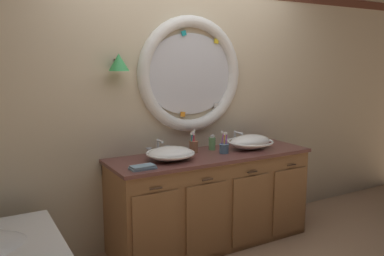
{
  "coord_description": "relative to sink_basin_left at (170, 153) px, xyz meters",
  "views": [
    {
      "loc": [
        -1.79,
        -2.68,
        1.66
      ],
      "look_at": [
        -0.1,
        0.25,
        1.09
      ],
      "focal_mm": 37.36,
      "sensor_mm": 36.0,
      "label": 1
    }
  ],
  "objects": [
    {
      "name": "toothbrush_holder_right",
      "position": [
        0.53,
        -0.02,
        -0.01
      ],
      "size": [
        0.09,
        0.09,
        0.2
      ],
      "color": "slate",
      "rests_on": "vanity_counter"
    },
    {
      "name": "toothbrush_holder_left",
      "position": [
        0.31,
        0.14,
        0.01
      ],
      "size": [
        0.09,
        0.09,
        0.21
      ],
      "color": "#996647",
      "rests_on": "vanity_counter"
    },
    {
      "name": "ground_plane",
      "position": [
        0.32,
        -0.23,
        -0.9
      ],
      "size": [
        14.0,
        14.0,
        0.0
      ],
      "primitive_type": "plane",
      "color": "tan"
    },
    {
      "name": "faucet_set_right",
      "position": [
        0.84,
        0.23,
        0.0
      ],
      "size": [
        0.24,
        0.15,
        0.14
      ],
      "color": "silver",
      "rests_on": "vanity_counter"
    },
    {
      "name": "soap_dispenser",
      "position": [
        0.51,
        0.15,
        0.01
      ],
      "size": [
        0.06,
        0.07,
        0.15
      ],
      "color": "#6BAD66",
      "rests_on": "vanity_counter"
    },
    {
      "name": "back_wall_assembly",
      "position": [
        0.32,
        0.35,
        0.43
      ],
      "size": [
        6.4,
        0.26,
        2.6
      ],
      "color": "beige",
      "rests_on": "ground_plane"
    },
    {
      "name": "sink_basin_right",
      "position": [
        0.84,
        0.0,
        0.01
      ],
      "size": [
        0.44,
        0.44,
        0.14
      ],
      "color": "white",
      "rests_on": "vanity_counter"
    },
    {
      "name": "vanity_counter",
      "position": [
        0.42,
        0.03,
        -0.48
      ],
      "size": [
        1.87,
        0.63,
        0.84
      ],
      "color": "olive",
      "rests_on": "ground_plane"
    },
    {
      "name": "folded_hand_towel",
      "position": [
        -0.32,
        -0.15,
        -0.04
      ],
      "size": [
        0.2,
        0.11,
        0.03
      ],
      "color": "#7593A8",
      "rests_on": "vanity_counter"
    },
    {
      "name": "faucet_set_left",
      "position": [
        -0.0,
        0.24,
        -0.0
      ],
      "size": [
        0.23,
        0.12,
        0.14
      ],
      "color": "silver",
      "rests_on": "vanity_counter"
    },
    {
      "name": "sink_basin_left",
      "position": [
        0.0,
        0.0,
        0.0
      ],
      "size": [
        0.41,
        0.41,
        0.11
      ],
      "color": "white",
      "rests_on": "vanity_counter"
    }
  ]
}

